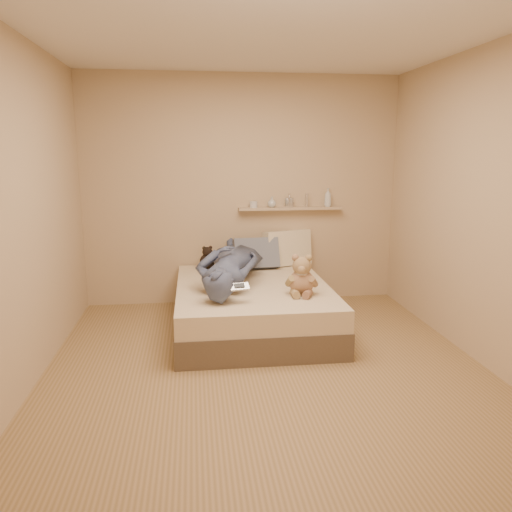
{
  "coord_description": "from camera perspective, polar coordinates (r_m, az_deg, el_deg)",
  "views": [
    {
      "loc": [
        -0.56,
        -3.82,
        1.75
      ],
      "look_at": [
        0.0,
        0.65,
        0.8
      ],
      "focal_mm": 35.0,
      "sensor_mm": 36.0,
      "label": 1
    }
  ],
  "objects": [
    {
      "name": "pillow_cream",
      "position": [
        5.79,
        3.59,
        0.92
      ],
      "size": [
        0.59,
        0.37,
        0.42
      ],
      "primitive_type": "cube",
      "rotation": [
        -0.12,
        0.0,
        0.33
      ],
      "color": "beige",
      "rests_on": "bed"
    },
    {
      "name": "pillow_grey",
      "position": [
        5.6,
        0.03,
        0.26
      ],
      "size": [
        0.52,
        0.3,
        0.37
      ],
      "primitive_type": "cube",
      "rotation": [
        -0.4,
        0.0,
        0.08
      ],
      "color": "slate",
      "rests_on": "bed"
    },
    {
      "name": "wall_shelf",
      "position": [
        5.81,
        3.94,
        5.44
      ],
      "size": [
        1.2,
        0.12,
        0.03
      ],
      "primitive_type": "cube",
      "color": "tan",
      "rests_on": "wall_back"
    },
    {
      "name": "game_console",
      "position": [
        4.32,
        -1.93,
        -3.52
      ],
      "size": [
        0.18,
        0.11,
        0.06
      ],
      "color": "silver",
      "rests_on": "bed"
    },
    {
      "name": "room",
      "position": [
        3.89,
        1.2,
        5.26
      ],
      "size": [
        3.8,
        3.8,
        3.8
      ],
      "color": "#99794F",
      "rests_on": "ground"
    },
    {
      "name": "bed",
      "position": [
        5.02,
        -0.4,
        -5.79
      ],
      "size": [
        1.5,
        1.9,
        0.45
      ],
      "color": "brown",
      "rests_on": "floor"
    },
    {
      "name": "dark_plush",
      "position": [
        5.62,
        -5.58,
        -0.34
      ],
      "size": [
        0.17,
        0.17,
        0.26
      ],
      "color": "black",
      "rests_on": "bed"
    },
    {
      "name": "shelf_bottles",
      "position": [
        5.8,
        4.36,
        6.37
      ],
      "size": [
        0.98,
        0.12,
        0.22
      ],
      "color": "silver",
      "rests_on": "wall_shelf"
    },
    {
      "name": "person",
      "position": [
        5.0,
        -2.92,
        -0.88
      ],
      "size": [
        0.97,
        1.74,
        0.39
      ],
      "primitive_type": "imported",
      "rotation": [
        0.0,
        0.0,
        2.9
      ],
      "color": "#47526F",
      "rests_on": "bed"
    },
    {
      "name": "teddy_bear",
      "position": [
        4.59,
        5.23,
        -2.54
      ],
      "size": [
        0.31,
        0.31,
        0.39
      ],
      "color": "#A8815C",
      "rests_on": "bed"
    }
  ]
}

